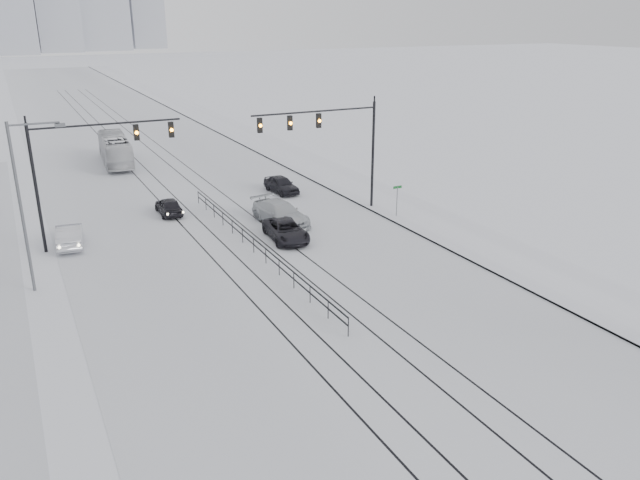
{
  "coord_description": "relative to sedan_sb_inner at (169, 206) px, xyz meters",
  "views": [
    {
      "loc": [
        -12.53,
        -4.04,
        13.86
      ],
      "look_at": [
        0.73,
        22.33,
        3.2
      ],
      "focal_mm": 35.0,
      "sensor_mm": 36.0,
      "label": 1
    }
  ],
  "objects": [
    {
      "name": "road",
      "position": [
        2.74,
        19.79,
        -0.63
      ],
      "size": [
        22.0,
        260.0,
        0.02
      ],
      "primitive_type": "cube",
      "color": "silver",
      "rests_on": "ground"
    },
    {
      "name": "sidewalk_east",
      "position": [
        16.24,
        19.79,
        -0.56
      ],
      "size": [
        5.0,
        260.0,
        0.16
      ],
      "primitive_type": "cube",
      "color": "white",
      "rests_on": "ground"
    },
    {
      "name": "curb",
      "position": [
        13.79,
        19.79,
        -0.58
      ],
      "size": [
        0.1,
        260.0,
        0.12
      ],
      "primitive_type": "cube",
      "color": "gray",
      "rests_on": "ground"
    },
    {
      "name": "tram_rails",
      "position": [
        2.74,
        -0.21,
        -0.61
      ],
      "size": [
        5.3,
        180.0,
        0.01
      ],
      "color": "black",
      "rests_on": "ground"
    },
    {
      "name": "traffic_mast_ne",
      "position": [
        10.9,
        -5.21,
        5.12
      ],
      "size": [
        9.6,
        0.37,
        8.0
      ],
      "color": "black",
      "rests_on": "ground"
    },
    {
      "name": "traffic_mast_nw",
      "position": [
        -5.78,
        -4.21,
        4.94
      ],
      "size": [
        9.1,
        0.37,
        8.0
      ],
      "color": "black",
      "rests_on": "ground"
    },
    {
      "name": "street_light_west",
      "position": [
        -9.46,
        -10.21,
        4.57
      ],
      "size": [
        2.73,
        0.25,
        9.0
      ],
      "color": "#595B60",
      "rests_on": "ground"
    },
    {
      "name": "median_fence",
      "position": [
        2.74,
        -10.21,
        -0.11
      ],
      "size": [
        0.06,
        24.0,
        1.0
      ],
      "color": "black",
      "rests_on": "ground"
    },
    {
      "name": "street_sign",
      "position": [
        14.54,
        -8.21,
        0.97
      ],
      "size": [
        0.7,
        0.06,
        2.4
      ],
      "color": "#595B60",
      "rests_on": "ground"
    },
    {
      "name": "sedan_sb_inner",
      "position": [
        0.0,
        0.0,
        0.0
      ],
      "size": [
        1.57,
        3.76,
        1.27
      ],
      "primitive_type": "imported",
      "rotation": [
        0.0,
        0.0,
        3.12
      ],
      "color": "black",
      "rests_on": "ground"
    },
    {
      "name": "sedan_sb_outer",
      "position": [
        -7.26,
        -3.81,
        0.08
      ],
      "size": [
        2.0,
        4.48,
        1.43
      ],
      "primitive_type": "imported",
      "rotation": [
        0.0,
        0.0,
        3.03
      ],
      "color": "silver",
      "rests_on": "ground"
    },
    {
      "name": "sedan_nb_front",
      "position": [
        5.49,
        -8.94,
        0.01
      ],
      "size": [
        2.56,
        4.81,
        1.29
      ],
      "primitive_type": "imported",
      "rotation": [
        0.0,
        0.0,
        -0.09
      ],
      "color": "black",
      "rests_on": "ground"
    },
    {
      "name": "sedan_nb_right",
      "position": [
        6.49,
        -5.73,
        0.15
      ],
      "size": [
        3.01,
        5.66,
        1.56
      ],
      "primitive_type": "imported",
      "rotation": [
        0.0,
        0.0,
        0.16
      ],
      "color": "#B6BABE",
      "rests_on": "ground"
    },
    {
      "name": "sedan_nb_far",
      "position": [
        9.79,
        1.8,
        0.05
      ],
      "size": [
        1.96,
        4.15,
        1.37
      ],
      "primitive_type": "imported",
      "rotation": [
        0.0,
        0.0,
        0.08
      ],
      "color": "black",
      "rests_on": "ground"
    },
    {
      "name": "box_truck",
      "position": [
        -0.59,
        18.81,
        0.8
      ],
      "size": [
        3.15,
        10.45,
        2.87
      ],
      "primitive_type": "imported",
      "rotation": [
        0.0,
        0.0,
        3.07
      ],
      "color": "silver",
      "rests_on": "ground"
    }
  ]
}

